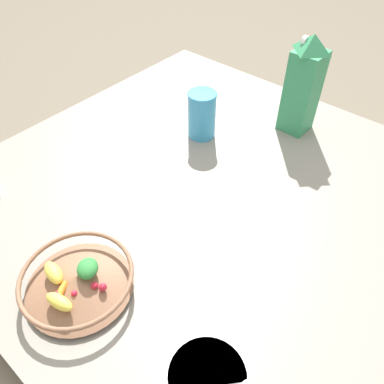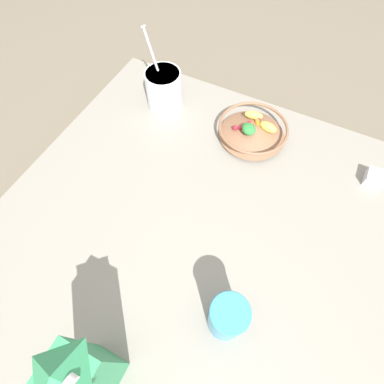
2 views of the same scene
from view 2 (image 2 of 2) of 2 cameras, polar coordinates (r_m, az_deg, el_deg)
ground_plane at (r=0.91m, az=1.24°, el=-9.71°), size 6.00×6.00×0.00m
countertop at (r=0.88m, az=1.27°, el=-9.14°), size 1.20×1.20×0.05m
fruit_bowl at (r=1.05m, az=11.68°, el=11.43°), size 0.23×0.23×0.07m
milk_carton at (r=0.68m, az=-20.05°, el=-29.88°), size 0.09×0.09×0.30m
yogurt_tub at (r=1.11m, az=-5.40°, el=19.12°), size 0.13×0.14×0.28m
drinking_cup at (r=0.73m, az=6.72°, el=-22.64°), size 0.09×0.09×0.15m
spice_jar at (r=1.09m, az=31.41°, el=2.20°), size 0.06×0.06×0.04m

